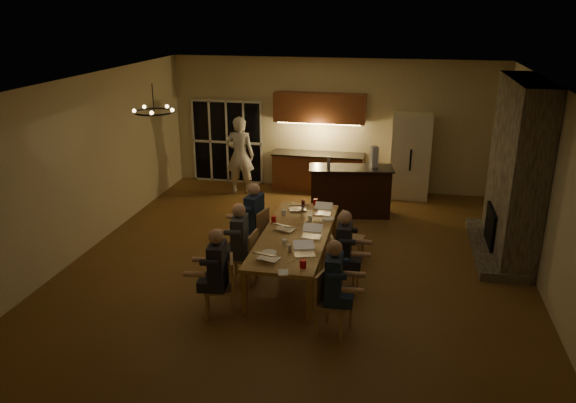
# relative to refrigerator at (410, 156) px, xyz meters

# --- Properties ---
(floor) EXTENTS (9.00, 9.00, 0.00)m
(floor) POSITION_rel_refrigerator_xyz_m (-1.90, -4.15, -1.00)
(floor) COLOR brown
(floor) RESTS_ON ground
(back_wall) EXTENTS (8.00, 0.04, 3.20)m
(back_wall) POSITION_rel_refrigerator_xyz_m (-1.90, 0.37, 0.60)
(back_wall) COLOR tan
(back_wall) RESTS_ON ground
(left_wall) EXTENTS (0.04, 9.00, 3.20)m
(left_wall) POSITION_rel_refrigerator_xyz_m (-5.92, -4.15, 0.60)
(left_wall) COLOR tan
(left_wall) RESTS_ON ground
(right_wall) EXTENTS (0.04, 9.00, 3.20)m
(right_wall) POSITION_rel_refrigerator_xyz_m (2.12, -4.15, 0.60)
(right_wall) COLOR tan
(right_wall) RESTS_ON ground
(ceiling) EXTENTS (8.00, 9.00, 0.04)m
(ceiling) POSITION_rel_refrigerator_xyz_m (-1.90, -4.15, 2.22)
(ceiling) COLOR white
(ceiling) RESTS_ON back_wall
(french_doors) EXTENTS (1.86, 0.08, 2.10)m
(french_doors) POSITION_rel_refrigerator_xyz_m (-4.60, 0.32, 0.05)
(french_doors) COLOR black
(french_doors) RESTS_ON ground
(fireplace) EXTENTS (0.58, 2.50, 3.20)m
(fireplace) POSITION_rel_refrigerator_xyz_m (1.80, -2.95, 0.60)
(fireplace) COLOR #736B5A
(fireplace) RESTS_ON ground
(kitchenette) EXTENTS (2.24, 0.68, 2.40)m
(kitchenette) POSITION_rel_refrigerator_xyz_m (-2.20, 0.05, 0.20)
(kitchenette) COLOR brown
(kitchenette) RESTS_ON ground
(refrigerator) EXTENTS (0.90, 0.68, 2.00)m
(refrigerator) POSITION_rel_refrigerator_xyz_m (0.00, 0.00, 0.00)
(refrigerator) COLOR #EEE4C7
(refrigerator) RESTS_ON ground
(dining_table) EXTENTS (1.10, 3.05, 0.75)m
(dining_table) POSITION_rel_refrigerator_xyz_m (-1.88, -4.57, -0.62)
(dining_table) COLOR tan
(dining_table) RESTS_ON ground
(bar_island) EXTENTS (1.88, 0.95, 1.08)m
(bar_island) POSITION_rel_refrigerator_xyz_m (-1.26, -1.51, -0.46)
(bar_island) COLOR black
(bar_island) RESTS_ON ground
(chair_left_near) EXTENTS (0.56, 0.56, 0.89)m
(chair_left_near) POSITION_rel_refrigerator_xyz_m (-2.74, -6.09, -0.55)
(chair_left_near) COLOR tan
(chair_left_near) RESTS_ON ground
(chair_left_mid) EXTENTS (0.47, 0.47, 0.89)m
(chair_left_mid) POSITION_rel_refrigerator_xyz_m (-2.69, -5.02, -0.55)
(chair_left_mid) COLOR tan
(chair_left_mid) RESTS_ON ground
(chair_left_far) EXTENTS (0.53, 0.53, 0.89)m
(chair_left_far) POSITION_rel_refrigerator_xyz_m (-2.79, -3.95, -0.55)
(chair_left_far) COLOR tan
(chair_left_far) RESTS_ON ground
(chair_right_near) EXTENTS (0.54, 0.54, 0.89)m
(chair_right_near) POSITION_rel_refrigerator_xyz_m (-1.01, -6.24, -0.55)
(chair_right_near) COLOR tan
(chair_right_near) RESTS_ON ground
(chair_right_mid) EXTENTS (0.54, 0.54, 0.89)m
(chair_right_mid) POSITION_rel_refrigerator_xyz_m (-0.99, -5.02, -0.55)
(chair_right_mid) COLOR tan
(chair_right_mid) RESTS_ON ground
(chair_right_far) EXTENTS (0.49, 0.49, 0.89)m
(chair_right_far) POSITION_rel_refrigerator_xyz_m (-1.00, -3.90, -0.55)
(chair_right_far) COLOR tan
(chair_right_far) RESTS_ON ground
(person_left_near) EXTENTS (0.66, 0.66, 1.38)m
(person_left_near) POSITION_rel_refrigerator_xyz_m (-2.73, -6.14, -0.31)
(person_left_near) COLOR #272832
(person_left_near) RESTS_ON ground
(person_right_near) EXTENTS (0.62, 0.62, 1.38)m
(person_right_near) POSITION_rel_refrigerator_xyz_m (-1.03, -6.21, -0.31)
(person_right_near) COLOR #1E324B
(person_right_near) RESTS_ON ground
(person_left_mid) EXTENTS (0.64, 0.64, 1.38)m
(person_left_mid) POSITION_rel_refrigerator_xyz_m (-2.72, -5.04, -0.31)
(person_left_mid) COLOR #373B41
(person_left_mid) RESTS_ON ground
(person_right_mid) EXTENTS (0.61, 0.61, 1.38)m
(person_right_mid) POSITION_rel_refrigerator_xyz_m (-1.02, -5.03, -0.31)
(person_right_mid) COLOR #272832
(person_right_mid) RESTS_ON ground
(person_left_far) EXTENTS (0.70, 0.70, 1.38)m
(person_left_far) POSITION_rel_refrigerator_xyz_m (-2.76, -3.94, -0.31)
(person_left_far) COLOR #1E324B
(person_left_far) RESTS_ON ground
(standing_person) EXTENTS (0.71, 0.49, 1.89)m
(standing_person) POSITION_rel_refrigerator_xyz_m (-4.03, -0.50, -0.06)
(standing_person) COLOR silver
(standing_person) RESTS_ON ground
(chandelier) EXTENTS (0.66, 0.66, 0.03)m
(chandelier) POSITION_rel_refrigerator_xyz_m (-4.17, -4.76, 1.75)
(chandelier) COLOR black
(chandelier) RESTS_ON ceiling
(laptop_a) EXTENTS (0.38, 0.35, 0.23)m
(laptop_a) POSITION_rel_refrigerator_xyz_m (-2.09, -5.65, -0.14)
(laptop_a) COLOR silver
(laptop_a) RESTS_ON dining_table
(laptop_b) EXTENTS (0.39, 0.36, 0.23)m
(laptop_b) POSITION_rel_refrigerator_xyz_m (-1.58, -5.39, -0.14)
(laptop_b) COLOR silver
(laptop_b) RESTS_ON dining_table
(laptop_c) EXTENTS (0.40, 0.37, 0.23)m
(laptop_c) POSITION_rel_refrigerator_xyz_m (-2.08, -4.46, -0.14)
(laptop_c) COLOR silver
(laptop_c) RESTS_ON dining_table
(laptop_d) EXTENTS (0.33, 0.29, 0.23)m
(laptop_d) POSITION_rel_refrigerator_xyz_m (-1.59, -4.68, -0.14)
(laptop_d) COLOR silver
(laptop_d) RESTS_ON dining_table
(laptop_e) EXTENTS (0.39, 0.37, 0.23)m
(laptop_e) POSITION_rel_refrigerator_xyz_m (-2.06, -3.45, -0.14)
(laptop_e) COLOR silver
(laptop_e) RESTS_ON dining_table
(laptop_f) EXTENTS (0.33, 0.29, 0.23)m
(laptop_f) POSITION_rel_refrigerator_xyz_m (-1.57, -3.58, -0.14)
(laptop_f) COLOR silver
(laptop_f) RESTS_ON dining_table
(mug_front) EXTENTS (0.08, 0.08, 0.10)m
(mug_front) POSITION_rel_refrigerator_xyz_m (-1.96, -5.10, -0.20)
(mug_front) COLOR white
(mug_front) RESTS_ON dining_table
(mug_mid) EXTENTS (0.08, 0.08, 0.10)m
(mug_mid) POSITION_rel_refrigerator_xyz_m (-1.74, -3.96, -0.20)
(mug_mid) COLOR white
(mug_mid) RESTS_ON dining_table
(mug_back) EXTENTS (0.09, 0.09, 0.10)m
(mug_back) POSITION_rel_refrigerator_xyz_m (-2.25, -3.78, -0.20)
(mug_back) COLOR white
(mug_back) RESTS_ON dining_table
(redcup_near) EXTENTS (0.10, 0.10, 0.12)m
(redcup_near) POSITION_rel_refrigerator_xyz_m (-1.53, -5.83, -0.19)
(redcup_near) COLOR red
(redcup_near) RESTS_ON dining_table
(redcup_mid) EXTENTS (0.08, 0.08, 0.12)m
(redcup_mid) POSITION_rel_refrigerator_xyz_m (-2.35, -4.18, -0.19)
(redcup_mid) COLOR red
(redcup_mid) RESTS_ON dining_table
(redcup_far) EXTENTS (0.08, 0.08, 0.12)m
(redcup_far) POSITION_rel_refrigerator_xyz_m (-1.77, -3.12, -0.19)
(redcup_far) COLOR red
(redcup_far) RESTS_ON dining_table
(can_silver) EXTENTS (0.06, 0.06, 0.12)m
(can_silver) POSITION_rel_refrigerator_xyz_m (-1.83, -5.35, -0.19)
(can_silver) COLOR #B2B2B7
(can_silver) RESTS_ON dining_table
(can_cola) EXTENTS (0.07, 0.07, 0.12)m
(can_cola) POSITION_rel_refrigerator_xyz_m (-1.99, -3.23, -0.19)
(can_cola) COLOR #3F0F0C
(can_cola) RESTS_ON dining_table
(plate_near) EXTENTS (0.22, 0.22, 0.02)m
(plate_near) POSITION_rel_refrigerator_xyz_m (-1.57, -5.18, -0.24)
(plate_near) COLOR white
(plate_near) RESTS_ON dining_table
(plate_left) EXTENTS (0.25, 0.25, 0.02)m
(plate_left) POSITION_rel_refrigerator_xyz_m (-2.13, -5.46, -0.24)
(plate_left) COLOR white
(plate_left) RESTS_ON dining_table
(plate_far) EXTENTS (0.22, 0.22, 0.02)m
(plate_far) POSITION_rel_refrigerator_xyz_m (-1.43, -3.83, -0.24)
(plate_far) COLOR white
(plate_far) RESTS_ON dining_table
(notepad) EXTENTS (0.18, 0.23, 0.01)m
(notepad) POSITION_rel_refrigerator_xyz_m (-1.78, -6.06, -0.24)
(notepad) COLOR white
(notepad) RESTS_ON dining_table
(bar_bottle) EXTENTS (0.07, 0.07, 0.24)m
(bar_bottle) POSITION_rel_refrigerator_xyz_m (-1.73, -1.61, 0.20)
(bar_bottle) COLOR #99999E
(bar_bottle) RESTS_ON bar_island
(bar_blender) EXTENTS (0.19, 0.19, 0.45)m
(bar_blender) POSITION_rel_refrigerator_xyz_m (-0.79, -1.38, 0.30)
(bar_blender) COLOR silver
(bar_blender) RESTS_ON bar_island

